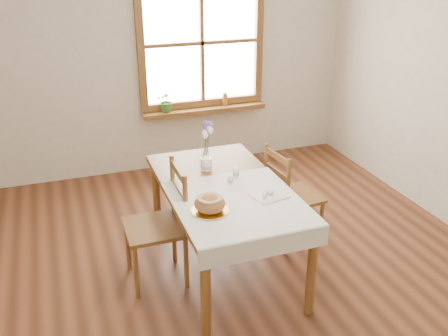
# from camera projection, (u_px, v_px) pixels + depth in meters

# --- Properties ---
(ground) EXTENTS (5.00, 5.00, 0.00)m
(ground) POSITION_uv_depth(u_px,v_px,m) (237.00, 287.00, 3.90)
(ground) COLOR brown
(ground) RESTS_ON ground
(room_walls) EXTENTS (4.60, 5.10, 2.65)m
(room_walls) POSITION_uv_depth(u_px,v_px,m) (240.00, 72.00, 3.21)
(room_walls) COLOR beige
(room_walls) RESTS_ON ground
(window) EXTENTS (1.46, 0.08, 1.46)m
(window) POSITION_uv_depth(u_px,v_px,m) (202.00, 43.00, 5.59)
(window) COLOR brown
(window) RESTS_ON ground
(window_sill) EXTENTS (1.46, 0.20, 0.05)m
(window_sill) POSITION_uv_depth(u_px,v_px,m) (204.00, 110.00, 5.84)
(window_sill) COLOR brown
(window_sill) RESTS_ON ground
(dining_table) EXTENTS (0.90, 1.60, 0.75)m
(dining_table) POSITION_uv_depth(u_px,v_px,m) (224.00, 195.00, 3.89)
(dining_table) COLOR brown
(dining_table) RESTS_ON ground
(table_linen) EXTENTS (0.91, 0.99, 0.01)m
(table_linen) POSITION_uv_depth(u_px,v_px,m) (238.00, 203.00, 3.59)
(table_linen) COLOR white
(table_linen) RESTS_ON dining_table
(chair_left) EXTENTS (0.47, 0.45, 0.96)m
(chair_left) POSITION_uv_depth(u_px,v_px,m) (154.00, 226.00, 3.83)
(chair_left) COLOR brown
(chair_left) RESTS_ON ground
(chair_right) EXTENTS (0.49, 0.47, 0.90)m
(chair_right) POSITION_uv_depth(u_px,v_px,m) (294.00, 195.00, 4.37)
(chair_right) COLOR brown
(chair_right) RESTS_ON ground
(bread_plate) EXTENTS (0.32, 0.32, 0.01)m
(bread_plate) POSITION_uv_depth(u_px,v_px,m) (210.00, 211.00, 3.46)
(bread_plate) COLOR white
(bread_plate) RESTS_ON table_linen
(bread_loaf) EXTENTS (0.22, 0.22, 0.12)m
(bread_loaf) POSITION_uv_depth(u_px,v_px,m) (210.00, 202.00, 3.43)
(bread_loaf) COLOR #AC693D
(bread_loaf) RESTS_ON bread_plate
(egg_napkin) EXTENTS (0.28, 0.25, 0.01)m
(egg_napkin) POSITION_uv_depth(u_px,v_px,m) (269.00, 195.00, 3.68)
(egg_napkin) COLOR white
(egg_napkin) RESTS_ON table_linen
(eggs) EXTENTS (0.22, 0.20, 0.04)m
(eggs) POSITION_uv_depth(u_px,v_px,m) (269.00, 192.00, 3.66)
(eggs) COLOR white
(eggs) RESTS_ON egg_napkin
(salt_shaker) EXTENTS (0.06, 0.06, 0.10)m
(salt_shaker) POSITION_uv_depth(u_px,v_px,m) (236.00, 172.00, 3.94)
(salt_shaker) COLOR white
(salt_shaker) RESTS_ON table_linen
(pepper_shaker) EXTENTS (0.05, 0.05, 0.08)m
(pepper_shaker) POSITION_uv_depth(u_px,v_px,m) (230.00, 180.00, 3.84)
(pepper_shaker) COLOR white
(pepper_shaker) RESTS_ON table_linen
(flower_vase) EXTENTS (0.11, 0.11, 0.10)m
(flower_vase) POSITION_uv_depth(u_px,v_px,m) (206.00, 165.00, 4.09)
(flower_vase) COLOR white
(flower_vase) RESTS_ON dining_table
(lavender_bouquet) EXTENTS (0.17, 0.17, 0.31)m
(lavender_bouquet) POSITION_uv_depth(u_px,v_px,m) (206.00, 141.00, 4.01)
(lavender_bouquet) COLOR #62508F
(lavender_bouquet) RESTS_ON flower_vase
(potted_plant) EXTENTS (0.28, 0.30, 0.19)m
(potted_plant) POSITION_uv_depth(u_px,v_px,m) (167.00, 103.00, 5.66)
(potted_plant) COLOR #3C6D2B
(potted_plant) RESTS_ON window_sill
(amber_bottle) EXTENTS (0.07, 0.07, 0.16)m
(amber_bottle) POSITION_uv_depth(u_px,v_px,m) (225.00, 99.00, 5.88)
(amber_bottle) COLOR #B07320
(amber_bottle) RESTS_ON window_sill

